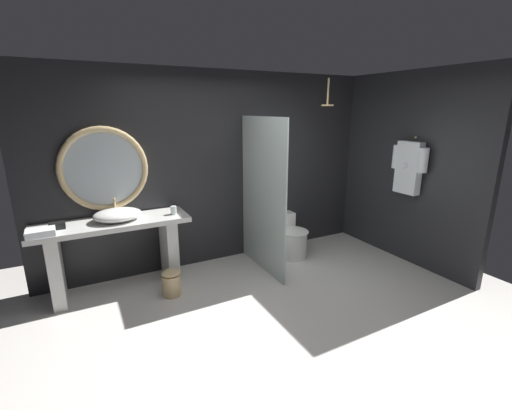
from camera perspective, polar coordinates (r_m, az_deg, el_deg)
name	(u,v)px	position (r m, az deg, el deg)	size (l,w,h in m)	color
ground_plane	(292,324)	(3.74, 5.91, -18.82)	(5.76, 5.76, 0.00)	silver
back_wall_panel	(218,169)	(4.84, -6.22, 5.87)	(4.80, 0.10, 2.60)	#232326
side_wall_right	(405,168)	(5.33, 23.18, 5.59)	(0.10, 2.47, 2.60)	#232326
vanity_counter	(115,246)	(4.39, -22.10, -6.28)	(1.70, 0.54, 0.86)	silver
vessel_sink	(118,215)	(4.28, -21.75, -1.48)	(0.53, 0.44, 0.22)	white
tumbler_cup	(174,210)	(4.33, -13.36, -0.84)	(0.07, 0.07, 0.10)	silver
tissue_box	(57,226)	(4.28, -29.81, -2.95)	(0.15, 0.11, 0.07)	black
round_wall_mirror	(104,169)	(4.42, -23.60, 5.40)	(0.99, 0.07, 0.99)	#D6B77F
shower_glass_panel	(263,196)	(4.51, 1.11, 1.43)	(0.02, 1.14, 2.01)	silver
rain_shower_head	(327,102)	(5.00, 11.64, 16.26)	(0.17, 0.17, 0.36)	#D6B77F
hanging_bathrobe	(409,165)	(5.10, 23.78, 5.99)	(0.20, 0.53, 0.77)	#D6B77F
toilet	(290,238)	(5.17, 5.59, -5.48)	(0.43, 0.63, 0.59)	white
waste_bin	(171,282)	(4.24, -13.69, -12.24)	(0.22, 0.22, 0.31)	#D6B77F
folded_hand_towel	(40,233)	(4.13, -31.85, -3.86)	(0.27, 0.19, 0.07)	white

